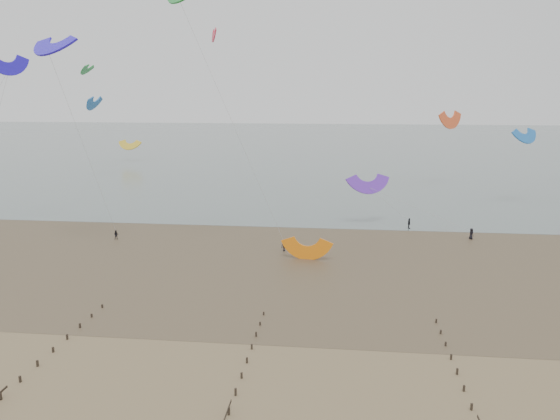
{
  "coord_description": "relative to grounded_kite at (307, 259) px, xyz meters",
  "views": [
    {
      "loc": [
        11.77,
        -41.92,
        23.51
      ],
      "look_at": [
        3.97,
        28.0,
        8.0
      ],
      "focal_mm": 35.0,
      "sensor_mm": 36.0,
      "label": 1
    }
  ],
  "objects": [
    {
      "name": "ground",
      "position": [
        -7.32,
        -32.13,
        0.0
      ],
      "size": [
        500.0,
        500.0,
        0.0
      ],
      "primitive_type": "plane",
      "color": "brown",
      "rests_on": "ground"
    },
    {
      "name": "sea_and_shore",
      "position": [
        -11.4,
        2.27,
        0.01
      ],
      "size": [
        500.0,
        665.0,
        0.03
      ],
      "color": "#475654",
      "rests_on": "ground"
    },
    {
      "name": "kitesurfers",
      "position": [
        14.34,
        14.31,
        0.86
      ],
      "size": [
        150.28,
        21.78,
        1.86
      ],
      "color": "black",
      "rests_on": "ground"
    },
    {
      "name": "grounded_kite",
      "position": [
        0.0,
        0.0,
        0.0
      ],
      "size": [
        6.66,
        5.48,
        3.37
      ],
      "primitive_type": null,
      "rotation": [
        1.54,
        0.0,
        -0.12
      ],
      "color": "orange",
      "rests_on": "ground"
    },
    {
      "name": "kites_airborne",
      "position": [
        -15.81,
        55.05,
        20.41
      ],
      "size": [
        252.24,
        110.49,
        45.05
      ],
      "color": "maroon",
      "rests_on": "ground"
    }
  ]
}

